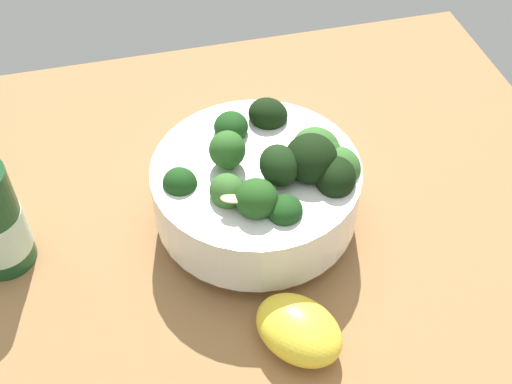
# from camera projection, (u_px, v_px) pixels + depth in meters

# --- Properties ---
(ground_plane) EXTENTS (0.67, 0.67, 0.04)m
(ground_plane) POSITION_uv_depth(u_px,v_px,m) (259.00, 286.00, 0.57)
(ground_plane) COLOR #996D42
(bowl_of_broccoli) EXTENTS (0.18, 0.18, 0.11)m
(bowl_of_broccoli) POSITION_uv_depth(u_px,v_px,m) (262.00, 185.00, 0.56)
(bowl_of_broccoli) COLOR white
(bowl_of_broccoli) RESTS_ON ground_plane
(lemon_wedge) EXTENTS (0.09, 0.09, 0.04)m
(lemon_wedge) POSITION_uv_depth(u_px,v_px,m) (299.00, 330.00, 0.50)
(lemon_wedge) COLOR yellow
(lemon_wedge) RESTS_ON ground_plane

